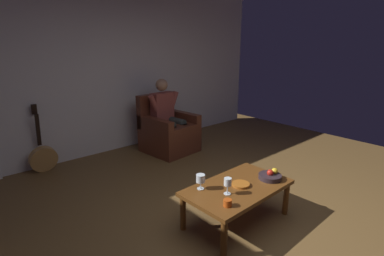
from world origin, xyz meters
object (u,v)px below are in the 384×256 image
(person_seated, at_px, (167,113))
(decorative_dish, at_px, (240,185))
(candle_jar, at_px, (228,203))
(guitar, at_px, (43,157))
(wine_glass_far, at_px, (228,183))
(coffee_table, at_px, (237,191))
(fruit_bowl, at_px, (270,176))
(armchair, at_px, (168,132))
(wine_glass_near, at_px, (201,179))

(person_seated, height_order, decorative_dish, person_seated)
(candle_jar, bearing_deg, guitar, -74.79)
(wine_glass_far, bearing_deg, person_seated, -112.75)
(coffee_table, relative_size, fruit_bowl, 4.63)
(armchair, xyz_separation_m, fruit_bowl, (0.35, 2.30, 0.11))
(fruit_bowl, distance_m, decorative_dish, 0.38)
(guitar, xyz_separation_m, fruit_bowl, (-1.53, 2.79, 0.22))
(person_seated, distance_m, decorative_dish, 2.34)
(wine_glass_near, bearing_deg, wine_glass_far, 116.95)
(wine_glass_far, xyz_separation_m, fruit_bowl, (-0.59, 0.08, -0.08))
(person_seated, distance_m, wine_glass_near, 2.27)
(guitar, distance_m, wine_glass_far, 2.89)
(armchair, height_order, wine_glass_far, armchair)
(wine_glass_far, xyz_separation_m, candle_jar, (0.16, 0.15, -0.08))
(guitar, bearing_deg, candle_jar, 105.21)
(decorative_dish, bearing_deg, coffee_table, -25.74)
(armchair, bearing_deg, fruit_bowl, 75.92)
(wine_glass_near, relative_size, wine_glass_far, 0.93)
(person_seated, height_order, guitar, person_seated)
(fruit_bowl, xyz_separation_m, decorative_dish, (0.36, -0.11, -0.02))
(wine_glass_near, distance_m, candle_jar, 0.40)
(armchair, distance_m, guitar, 1.95)
(person_seated, height_order, wine_glass_near, person_seated)
(guitar, bearing_deg, fruit_bowl, 118.75)
(coffee_table, bearing_deg, candle_jar, 27.67)
(person_seated, xyz_separation_m, wine_glass_far, (0.94, 2.24, -0.14))
(wine_glass_far, height_order, decorative_dish, wine_glass_far)
(decorative_dish, bearing_deg, guitar, -66.49)
(armchair, relative_size, wine_glass_near, 6.30)
(armchair, distance_m, wine_glass_near, 2.26)
(armchair, bearing_deg, coffee_table, 65.83)
(guitar, relative_size, wine_glass_near, 6.42)
(wine_glass_near, distance_m, fruit_bowl, 0.79)
(person_seated, relative_size, wine_glass_near, 8.03)
(wine_glass_near, bearing_deg, person_seated, -118.06)
(person_seated, height_order, fruit_bowl, person_seated)
(wine_glass_far, bearing_deg, decorative_dish, -172.98)
(person_seated, bearing_deg, guitar, -19.55)
(wine_glass_far, relative_size, candle_jar, 2.17)
(coffee_table, height_order, decorative_dish, decorative_dish)
(coffee_table, height_order, fruit_bowl, fruit_bowl)
(wine_glass_far, bearing_deg, wine_glass_near, -63.05)
(fruit_bowl, bearing_deg, decorative_dish, -16.34)
(fruit_bowl, bearing_deg, candle_jar, 5.37)
(guitar, distance_m, fruit_bowl, 3.19)
(wine_glass_near, bearing_deg, guitar, -71.71)
(armchair, relative_size, decorative_dish, 5.32)
(armchair, height_order, fruit_bowl, armchair)
(candle_jar, bearing_deg, fruit_bowl, -174.63)
(person_seated, xyz_separation_m, decorative_dish, (0.71, 2.21, -0.25))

